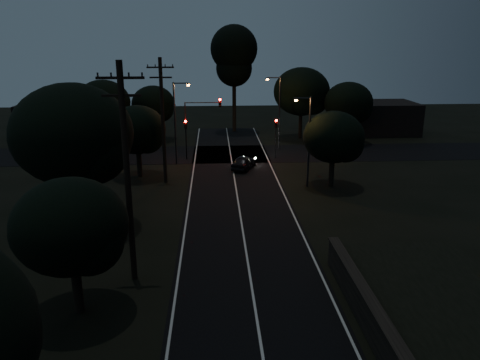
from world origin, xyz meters
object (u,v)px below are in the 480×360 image
utility_pole_mid (127,172)px  signal_left (186,132)px  streetlight_b (278,108)px  car (244,162)px  signal_mast (202,117)px  streetlight_a (177,118)px  streetlight_c (307,136)px  tall_pine (234,55)px  signal_right (276,131)px  utility_pole_far (163,119)px

utility_pole_mid → signal_left: (1.40, 24.99, -2.90)m
signal_left → streetlight_b: 10.84m
streetlight_b → car: size_ratio=2.08×
signal_mast → car: bearing=-46.1°
streetlight_a → streetlight_c: 13.72m
tall_pine → signal_right: 16.97m
utility_pole_far → streetlight_a: 6.10m
streetlight_c → utility_pole_far: bearing=170.4°
signal_left → streetlight_a: 2.77m
signal_mast → signal_right: bearing=-0.0°
utility_pole_far → signal_mast: utility_pole_far is taller
tall_pine → streetlight_b: tall_pine is taller
streetlight_b → utility_pole_mid: bearing=-111.3°
tall_pine → signal_left: 17.50m
signal_left → streetlight_a: streetlight_a is taller
signal_right → streetlight_c: bearing=-83.0°
signal_left → car: bearing=-36.0°
car → signal_right: bearing=-109.3°
streetlight_a → streetlight_b: size_ratio=1.00×
streetlight_b → streetlight_c: size_ratio=1.07×
signal_mast → streetlight_c: size_ratio=0.83×
streetlight_c → car: 8.45m
signal_mast → car: signal_mast is taller
streetlight_a → streetlight_c: (11.14, -8.00, -0.29)m
tall_pine → signal_right: (3.60, -15.01, -7.05)m
utility_pole_far → streetlight_c: size_ratio=1.40×
car → signal_left: bearing=-14.2°
streetlight_a → signal_mast: bearing=39.8°
utility_pole_mid → streetlight_c: utility_pole_mid is taller
signal_left → car: size_ratio=1.07×
tall_pine → signal_mast: tall_pine is taller
streetlight_c → car: bearing=129.1°
tall_pine → streetlight_a: (-6.31, -17.00, -5.25)m
signal_left → utility_pole_mid: bearing=-93.2°
streetlight_c → tall_pine: bearing=100.9°
signal_left → signal_right: same height
tall_pine → streetlight_b: bearing=-68.6°
utility_pole_far → tall_pine: 24.44m
utility_pole_far → streetlight_a: bearing=83.4°
signal_mast → streetlight_b: bearing=26.0°
utility_pole_mid → signal_left: size_ratio=2.68×
tall_pine → streetlight_c: 26.06m
signal_right → car: bearing=-131.1°
signal_right → streetlight_a: 10.26m
signal_right → streetlight_a: streetlight_a is taller
tall_pine → utility_pole_mid: bearing=-99.9°
signal_right → streetlight_c: streetlight_c is taller
utility_pole_mid → streetlight_a: size_ratio=1.38×
streetlight_a → streetlight_c: streetlight_a is taller
streetlight_c → car: (-4.80, 5.90, -3.70)m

